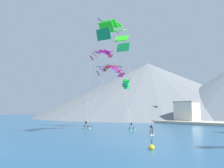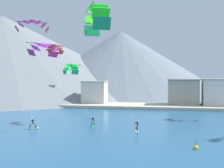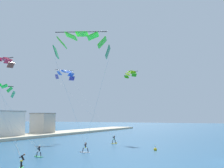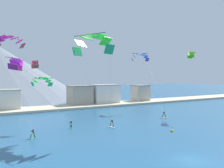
% 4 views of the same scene
% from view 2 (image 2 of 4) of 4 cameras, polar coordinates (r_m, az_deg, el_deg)
% --- Properties ---
extents(kitesurfer_near_lead, '(0.91, 1.78, 1.69)m').
position_cam_2_polar(kitesurfer_near_lead, '(46.32, 4.53, -8.03)').
color(kitesurfer_near_lead, white).
rests_on(kitesurfer_near_lead, ground).
extents(kitesurfer_near_trail, '(1.66, 1.31, 1.69)m').
position_cam_2_polar(kitesurfer_near_trail, '(49.45, -14.04, -7.42)').
color(kitesurfer_near_trail, '#33B266').
rests_on(kitesurfer_near_trail, ground).
extents(kitesurfer_far_left, '(0.74, 1.78, 1.64)m').
position_cam_2_polar(kitesurfer_far_left, '(50.82, -3.37, -7.16)').
color(kitesurfer_far_left, '#33B266').
rests_on(kitesurfer_far_left, ground).
extents(parafoil_kite_near_lead, '(7.99, 8.39, 16.48)m').
position_cam_2_polar(parafoil_kite_near_lead, '(44.59, -2.81, 12.15)').
color(parafoil_kite_near_lead, '#198D50').
extents(parafoil_kite_near_trail, '(5.65, 7.38, 16.17)m').
position_cam_2_polar(parafoil_kite_near_trail, '(55.35, -14.39, 10.33)').
color(parafoil_kite_near_trail, '#912D48').
extents(parafoil_kite_far_left, '(11.60, 6.78, 12.56)m').
position_cam_2_polar(parafoil_kite_far_left, '(55.92, -12.33, 6.31)').
color(parafoil_kite_far_left, '#9E1E67').
extents(parafoil_kite_distant_high_outer, '(3.98, 4.04, 1.89)m').
position_cam_2_polar(parafoil_kite_distant_high_outer, '(54.53, -7.48, 2.94)').
color(parafoil_kite_distant_high_outer, '#23B363').
extents(parafoil_kite_distant_low_drift, '(1.46, 4.32, 1.43)m').
position_cam_2_polar(parafoil_kite_distant_low_drift, '(53.14, -10.23, 6.47)').
color(parafoil_kite_distant_low_drift, '#9A422F').
extents(race_marker_buoy, '(0.56, 0.56, 1.02)m').
position_cam_2_polar(race_marker_buoy, '(37.10, 15.06, -11.18)').
color(race_marker_buoy, yellow).
rests_on(race_marker_buoy, ground).
extents(shoreline_strip, '(180.00, 10.00, 0.70)m').
position_cam_2_polar(shoreline_strip, '(77.28, 6.00, -4.03)').
color(shoreline_strip, beige).
rests_on(shoreline_strip, ground).
extents(shore_building_promenade_mid, '(6.62, 5.26, 5.25)m').
position_cam_2_polar(shore_building_promenade_mid, '(88.32, -11.68, -1.80)').
color(shore_building_promenade_mid, beige).
rests_on(shore_building_promenade_mid, ground).
extents(shore_building_quay_east, '(9.90, 5.75, 7.10)m').
position_cam_2_polar(shore_building_quay_east, '(80.24, 19.58, -1.61)').
color(shore_building_quay_east, silver).
rests_on(shore_building_quay_east, ground).
extents(shore_building_quay_west, '(7.80, 5.99, 6.95)m').
position_cam_2_polar(shore_building_quay_west, '(79.97, 12.91, -1.61)').
color(shore_building_quay_west, '#A89E8E').
rests_on(shore_building_quay_west, ground).
extents(shore_building_old_town, '(6.30, 4.95, 6.37)m').
position_cam_2_polar(shore_building_old_town, '(81.48, -3.20, -1.69)').
color(shore_building_old_town, silver).
rests_on(shore_building_old_town, ground).
extents(mountain_peak_west_ridge, '(129.91, 129.91, 32.02)m').
position_cam_2_polar(mountain_peak_west_ridge, '(137.77, -19.41, 5.09)').
color(mountain_peak_west_ridge, slate).
rests_on(mountain_peak_west_ridge, ground).
extents(mountain_peak_central_summit, '(83.88, 83.88, 25.49)m').
position_cam_2_polar(mountain_peak_central_summit, '(127.93, 1.62, 3.98)').
color(mountain_peak_central_summit, slate).
rests_on(mountain_peak_central_summit, ground).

